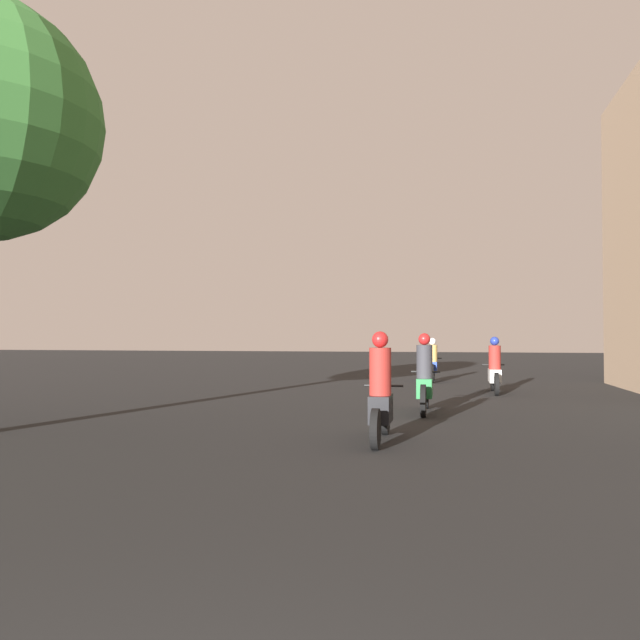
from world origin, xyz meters
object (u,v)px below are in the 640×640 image
object	(u,v)px
motorcycle_black	(381,397)
motorcycle_green	(425,381)
motorcycle_white	(495,371)
motorcycle_blue	(433,364)

from	to	relation	value
motorcycle_black	motorcycle_green	bearing A→B (deg)	76.60
motorcycle_white	motorcycle_blue	xyz separation A→B (m)	(-1.76, 4.00, -0.01)
motorcycle_green	motorcycle_white	world-z (taller)	motorcycle_green
motorcycle_green	motorcycle_black	bearing A→B (deg)	-97.43
motorcycle_black	motorcycle_white	xyz separation A→B (m)	(2.19, 8.37, -0.05)
motorcycle_black	motorcycle_blue	world-z (taller)	motorcycle_black
motorcycle_black	motorcycle_green	distance (m)	3.66
motorcycle_white	motorcycle_green	bearing A→B (deg)	-107.92
motorcycle_green	motorcycle_blue	world-z (taller)	motorcycle_green
motorcycle_black	motorcycle_blue	distance (m)	12.38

